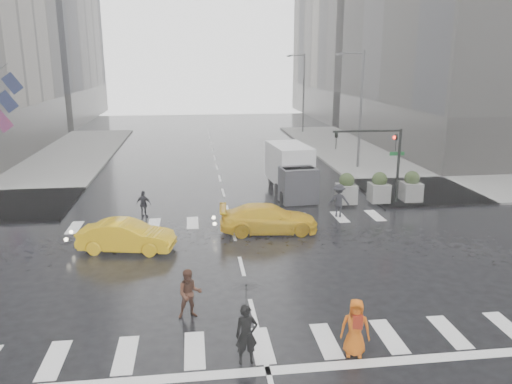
{
  "coord_description": "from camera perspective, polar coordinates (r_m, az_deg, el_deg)",
  "views": [
    {
      "loc": [
        -1.86,
        -19.19,
        8.32
      ],
      "look_at": [
        0.86,
        2.0,
        2.64
      ],
      "focal_mm": 35.0,
      "sensor_mm": 36.0,
      "label": 1
    }
  ],
  "objects": [
    {
      "name": "planter_mid",
      "position": [
        30.36,
        13.89,
        0.46
      ],
      "size": [
        1.1,
        1.1,
        1.8
      ],
      "color": "slate",
      "rests_on": "ground"
    },
    {
      "name": "pedestrian_orange",
      "position": [
        15.12,
        11.28,
        -14.92
      ],
      "size": [
        0.97,
        0.77,
        1.73
      ],
      "rotation": [
        0.0,
        0.0,
        -0.29
      ],
      "color": "#C1540D",
      "rests_on": "ground"
    },
    {
      "name": "road_markings",
      "position": [
        20.99,
        -1.65,
        -8.45
      ],
      "size": [
        18.0,
        48.0,
        0.01
      ],
      "primitive_type": null,
      "color": "silver",
      "rests_on": "ground"
    },
    {
      "name": "ground",
      "position": [
        20.99,
        -1.65,
        -8.46
      ],
      "size": [
        120.0,
        120.0,
        0.0
      ],
      "primitive_type": "plane",
      "color": "black",
      "rests_on": "ground"
    },
    {
      "name": "pedestrian_far_a",
      "position": [
        27.69,
        -12.7,
        -1.37
      ],
      "size": [
        1.0,
        0.79,
        1.48
      ],
      "primitive_type": "imported",
      "rotation": [
        0.0,
        0.0,
        2.8
      ],
      "color": "black",
      "rests_on": "ground"
    },
    {
      "name": "building_ne_far",
      "position": [
        81.66,
        15.91,
        19.94
      ],
      "size": [
        26.05,
        26.05,
        36.0
      ],
      "color": "gray",
      "rests_on": "ground"
    },
    {
      "name": "taxi_rear",
      "position": [
        24.74,
        1.45,
        -3.05
      ],
      "size": [
        4.39,
        2.23,
        1.41
      ],
      "primitive_type": "imported",
      "rotation": [
        0.0,
        0.0,
        1.51
      ],
      "color": "#E8AE0C",
      "rests_on": "ground"
    },
    {
      "name": "pedestrian_black",
      "position": [
        14.16,
        -1.11,
        -13.5
      ],
      "size": [
        1.01,
        1.03,
        2.43
      ],
      "rotation": [
        0.0,
        0.0,
        0.05
      ],
      "color": "black",
      "rests_on": "ground"
    },
    {
      "name": "sidewalk_ne",
      "position": [
        43.24,
        22.48,
        2.75
      ],
      "size": [
        35.0,
        35.0,
        0.15
      ],
      "primitive_type": "cube",
      "color": "slate",
      "rests_on": "ground"
    },
    {
      "name": "pedestrian_far_b",
      "position": [
        27.47,
        9.45,
        -0.96
      ],
      "size": [
        1.31,
        0.94,
        1.83
      ],
      "primitive_type": "imported",
      "rotation": [
        0.0,
        0.0,
        2.87
      ],
      "color": "black",
      "rests_on": "ground"
    },
    {
      "name": "taxi_mid",
      "position": [
        23.08,
        -14.57,
        -4.9
      ],
      "size": [
        4.43,
        2.27,
        1.39
      ],
      "primitive_type": "imported",
      "rotation": [
        0.0,
        0.0,
        1.37
      ],
      "color": "#E8AE0C",
      "rests_on": "ground"
    },
    {
      "name": "planter_east",
      "position": [
        31.13,
        17.32,
        0.57
      ],
      "size": [
        1.1,
        1.1,
        1.8
      ],
      "color": "slate",
      "rests_on": "ground"
    },
    {
      "name": "street_lamp_far",
      "position": [
        58.68,
        5.34,
        11.53
      ],
      "size": [
        2.15,
        0.22,
        9.0
      ],
      "color": "#59595B",
      "rests_on": "ground"
    },
    {
      "name": "traffic_signal_pole",
      "position": [
        29.72,
        14.29,
        4.54
      ],
      "size": [
        4.45,
        0.42,
        4.5
      ],
      "color": "black",
      "rests_on": "ground"
    },
    {
      "name": "pedestrian_brown",
      "position": [
        16.93,
        -7.6,
        -11.45
      ],
      "size": [
        0.88,
        0.72,
        1.69
      ],
      "primitive_type": "imported",
      "rotation": [
        0.0,
        0.0,
        0.1
      ],
      "color": "#442418",
      "rests_on": "ground"
    },
    {
      "name": "street_lamp_near",
      "position": [
        39.45,
        11.71,
        9.68
      ],
      "size": [
        2.15,
        0.22,
        9.0
      ],
      "color": "#59595B",
      "rests_on": "ground"
    },
    {
      "name": "flag_cluster",
      "position": [
        40.03,
        -26.97,
        9.46
      ],
      "size": [
        2.87,
        3.06,
        4.69
      ],
      "color": "#59595B",
      "rests_on": "ground"
    },
    {
      "name": "planter_west",
      "position": [
        29.7,
        10.28,
        0.34
      ],
      "size": [
        1.1,
        1.1,
        1.8
      ],
      "color": "slate",
      "rests_on": "ground"
    },
    {
      "name": "box_truck",
      "position": [
        31.53,
        4.08,
        2.61
      ],
      "size": [
        2.16,
        5.77,
        3.07
      ],
      "rotation": [
        0.0,
        0.0,
        0.1
      ],
      "color": "silver",
      "rests_on": "ground"
    }
  ]
}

